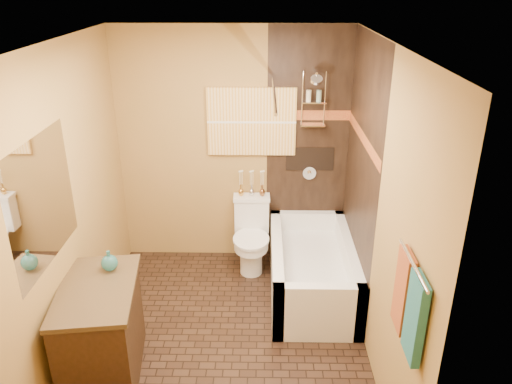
{
  "coord_description": "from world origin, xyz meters",
  "views": [
    {
      "loc": [
        0.32,
        -3.44,
        2.92
      ],
      "look_at": [
        0.25,
        0.4,
        1.24
      ],
      "focal_mm": 35.0,
      "sensor_mm": 36.0,
      "label": 1
    }
  ],
  "objects_px": {
    "sunset_painting": "(252,122)",
    "vanity": "(101,331)",
    "bathtub": "(312,273)",
    "toilet": "(251,235)"
  },
  "relations": [
    {
      "from": "toilet",
      "to": "sunset_painting",
      "type": "bearing_deg",
      "value": 88.87
    },
    {
      "from": "sunset_painting",
      "to": "bathtub",
      "type": "height_order",
      "value": "sunset_painting"
    },
    {
      "from": "bathtub",
      "to": "toilet",
      "type": "relative_size",
      "value": 1.96
    },
    {
      "from": "vanity",
      "to": "bathtub",
      "type": "bearing_deg",
      "value": 25.68
    },
    {
      "from": "sunset_painting",
      "to": "vanity",
      "type": "height_order",
      "value": "sunset_painting"
    },
    {
      "from": "toilet",
      "to": "vanity",
      "type": "xyz_separation_m",
      "value": [
        -1.12,
        -1.59,
        0.02
      ]
    },
    {
      "from": "sunset_painting",
      "to": "vanity",
      "type": "distance_m",
      "value": 2.45
    },
    {
      "from": "bathtub",
      "to": "toilet",
      "type": "bearing_deg",
      "value": 142.42
    },
    {
      "from": "sunset_painting",
      "to": "bathtub",
      "type": "bearing_deg",
      "value": -50.0
    },
    {
      "from": "bathtub",
      "to": "vanity",
      "type": "height_order",
      "value": "vanity"
    }
  ]
}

